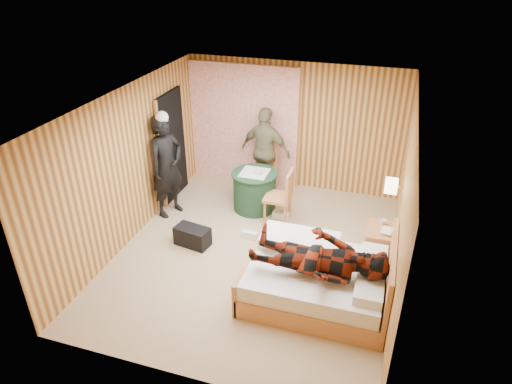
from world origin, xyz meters
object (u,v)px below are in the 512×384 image
(chair_far, at_px, (265,167))
(woman_standing, at_px, (167,167))
(wall_lamp, at_px, (391,186))
(bed, at_px, (318,278))
(duffel_bag, at_px, (193,236))
(man_on_bed, at_px, (319,250))
(round_table, at_px, (255,190))
(nightstand, at_px, (379,244))
(chair_near, at_px, (283,193))
(man_at_table, at_px, (266,151))

(chair_far, distance_m, woman_standing, 1.95)
(wall_lamp, relative_size, bed, 0.13)
(duffel_bag, bearing_deg, man_on_bed, -11.11)
(bed, height_order, duffel_bag, bed)
(bed, xyz_separation_m, chair_far, (-1.56, 2.70, 0.24))
(woman_standing, bearing_deg, round_table, -44.68)
(nightstand, bearing_deg, chair_far, 145.08)
(bed, bearing_deg, woman_standing, 154.37)
(nightstand, relative_size, chair_near, 0.60)
(woman_standing, bearing_deg, chair_near, -59.59)
(wall_lamp, height_order, round_table, wall_lamp)
(bed, height_order, round_table, bed)
(round_table, distance_m, chair_far, 0.69)
(man_at_table, bearing_deg, wall_lamp, 156.08)
(nightstand, bearing_deg, man_at_table, 144.55)
(man_at_table, bearing_deg, duffel_bag, 84.15)
(chair_near, xyz_separation_m, man_at_table, (-0.61, 1.01, 0.28))
(wall_lamp, bearing_deg, duffel_bag, -169.99)
(man_on_bed, bearing_deg, duffel_bag, 159.15)
(wall_lamp, relative_size, nightstand, 0.44)
(chair_far, xyz_separation_m, woman_standing, (-1.42, -1.27, 0.39))
(wall_lamp, xyz_separation_m, nightstand, (-0.04, -0.05, -1.00))
(bed, bearing_deg, wall_lamp, 55.00)
(bed, bearing_deg, man_on_bed, -84.62)
(wall_lamp, relative_size, man_at_table, 0.15)
(man_on_bed, bearing_deg, wall_lamp, 60.40)
(round_table, height_order, chair_far, chair_far)
(chair_near, bearing_deg, nightstand, 69.16)
(wall_lamp, bearing_deg, chair_far, 146.34)
(bed, height_order, man_at_table, man_at_table)
(chair_near, distance_m, man_at_table, 1.22)
(wall_lamp, distance_m, man_at_table, 2.88)
(duffel_bag, bearing_deg, wall_lamp, 19.75)
(duffel_bag, bearing_deg, woman_standing, 144.19)
(wall_lamp, distance_m, bed, 1.71)
(chair_far, distance_m, man_at_table, 0.32)
(round_table, height_order, woman_standing, woman_standing)
(nightstand, bearing_deg, chair_near, 159.58)
(chair_far, bearing_deg, woman_standing, -135.16)
(bed, distance_m, chair_far, 3.13)
(bed, relative_size, chair_far, 2.10)
(duffel_bag, xyz_separation_m, man_on_bed, (2.20, -0.84, 0.78))
(chair_near, height_order, duffel_bag, chair_near)
(wall_lamp, distance_m, chair_near, 1.98)
(duffel_bag, xyz_separation_m, woman_standing, (-0.80, 0.82, 0.77))
(chair_near, xyz_separation_m, woman_standing, (-2.03, -0.29, 0.35))
(chair_near, height_order, man_at_table, man_at_table)
(bed, relative_size, round_table, 2.33)
(round_table, bearing_deg, man_at_table, 90.00)
(wall_lamp, distance_m, man_on_bed, 1.61)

